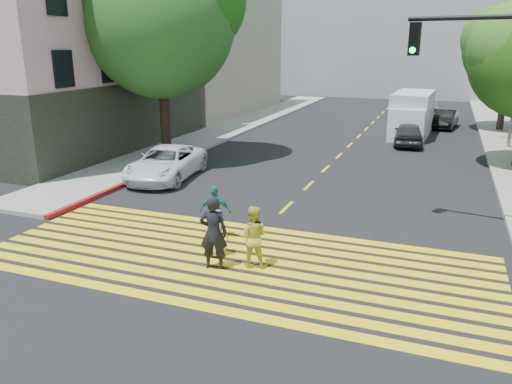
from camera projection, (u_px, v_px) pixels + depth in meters
The scene contains 18 objects.
ground at pixel (212, 281), 12.03m from camera, with size 120.00×120.00×0.00m, color black.
sidewalk_left at pixel (238, 125), 34.62m from camera, with size 3.00×40.00×0.15m, color gray.
curb_red at pixel (120, 186), 19.73m from camera, with size 0.20×8.00×0.16m, color maroon.
crosswalk at pixel (233, 260), 13.17m from camera, with size 13.40×5.30×0.01m.
lane_line at pixel (363, 132), 32.20m from camera, with size 0.12×34.40×0.01m.
building_left_pink at pixel (38, 61), 26.91m from camera, with size 12.10×14.10×11.00m.
building_left_tan at pixel (182, 50), 41.14m from camera, with size 12.00×16.00×10.00m, color tan.
backdrop_block at pixel (405, 39), 53.35m from camera, with size 30.00×8.00×12.00m, color gray.
tree_left at pixel (162, 14), 23.02m from camera, with size 8.93×8.79×10.11m.
pedestrian_man at pixel (213, 233), 12.44m from camera, with size 0.70×0.46×1.91m, color black.
pedestrian_woman at pixel (253, 237), 12.60m from camera, with size 0.79×0.61×1.62m, color gold.
pedestrian_child at pixel (216, 233), 13.26m from camera, with size 0.64×0.42×1.31m, color #D595AF.
pedestrian_extra at pixel (215, 212), 14.54m from camera, with size 0.93×0.39×1.58m, color #286B75.
white_sedan at pixel (166, 163), 20.99m from camera, with size 2.22×4.82×1.34m, color white.
dark_car_near at pixel (409, 134), 27.94m from camera, with size 1.53×3.82×1.30m, color #222227.
silver_car at pixel (428, 110), 38.59m from camera, with size 1.71×4.22×1.22m, color #93959F.
dark_car_parked at pixel (445, 119), 33.67m from camera, with size 1.28×3.68×1.21m, color black.
white_van at pixel (412, 116), 30.59m from camera, with size 2.39×5.74×2.66m.
Camera 1 is at (4.86, -9.84, 5.48)m, focal length 35.00 mm.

